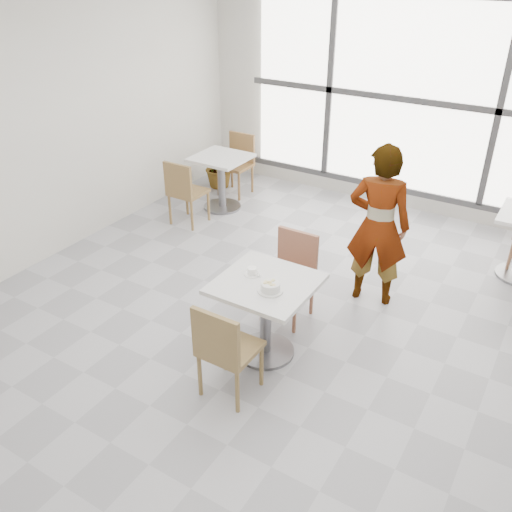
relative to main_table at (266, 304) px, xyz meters
The scene contains 14 objects.
floor 0.59m from the main_table, 105.66° to the left, with size 7.00×7.00×0.00m, color #9E9EA5.
wall_back 3.88m from the main_table, 91.09° to the left, with size 6.00×6.00×0.00m, color silver.
wall_left 3.23m from the main_table, behind, with size 7.00×7.00×0.00m, color silver.
window 3.82m from the main_table, 91.11° to the left, with size 4.60×0.07×2.52m.
main_table is the anchor object (origin of this frame).
chair_near 0.64m from the main_table, 89.59° to the right, with size 0.42×0.42×0.87m.
chair_far 0.66m from the main_table, 98.58° to the left, with size 0.42×0.42×0.87m.
oatmeal_bowl 0.31m from the main_table, 45.63° to the right, with size 0.21×0.21×0.10m.
coffee_cup 0.31m from the main_table, 166.85° to the left, with size 0.16×0.13×0.07m.
person 1.45m from the main_table, 70.32° to the left, with size 0.61×0.40×1.66m, color black.
bg_table_left 3.20m from the main_table, 131.63° to the left, with size 0.70×0.70×0.75m.
bg_chair_left_near 2.80m from the main_table, 142.66° to the left, with size 0.42×0.42×0.87m.
bg_chair_left_far 3.74m from the main_table, 126.88° to the left, with size 0.42×0.42×0.87m.
plant_left 3.98m from the main_table, 130.51° to the left, with size 0.60×0.52×0.67m, color #4D793B.
Camera 1 is at (2.02, -3.58, 3.18)m, focal length 38.14 mm.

